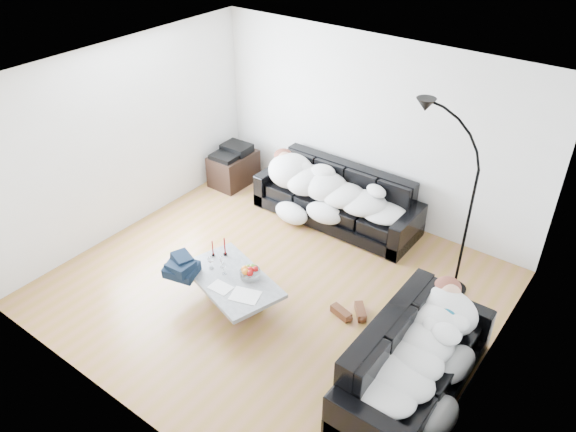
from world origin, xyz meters
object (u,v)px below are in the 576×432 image
Objects in this scene: sleeper_back at (336,184)px; floor_lamp at (468,220)px; sofa_back at (337,197)px; wine_glass_c at (223,268)px; fruit_bowl at (250,272)px; stereo at (233,151)px; wine_glass_b at (211,263)px; candle_left at (213,249)px; wine_glass_a at (222,262)px; coffee_table at (233,290)px; candle_right at (225,247)px; sleeper_right at (419,343)px; sofa_right at (416,359)px; av_cabinet at (234,169)px; shoes at (350,312)px.

floor_lamp reaches higher than sleeper_back.
sofa_back reaches higher than wine_glass_c.
fruit_bowl is (0.14, -2.07, 0.04)m from sofa_back.
wine_glass_c is 0.36× the size of stereo.
sofa_back is 2.26m from wine_glass_b.
candle_left is at bearing 128.23° from wine_glass_b.
wine_glass_b is (-0.08, -0.10, 0.01)m from wine_glass_a.
coffee_table is 0.36m from wine_glass_a.
sofa_back is at bearing 78.88° from candle_right.
wine_glass_b is 1.10× the size of wine_glass_c.
sleeper_back is 1.20× the size of sleeper_right.
fruit_bowl is 2.56m from floor_lamp.
av_cabinet is at bearing 63.70° from sofa_right.
stereo is (-2.05, 2.02, 0.14)m from fruit_bowl.
wine_glass_a is at bearing -57.08° from candle_right.
candle_right is at bearing 86.12° from sofa_right.
sleeper_right is at bearing -99.23° from floor_lamp.
sleeper_back is at bearing 47.62° from sleeper_right.
wine_glass_b is 2.70m from av_cabinet.
floor_lamp reaches higher than sofa_right.
floor_lamp is (1.86, 1.65, 0.58)m from fruit_bowl.
floor_lamp is at bearing 82.47° from shoes.
sleeper_back reaches higher than av_cabinet.
sleeper_right is 11.00× the size of wine_glass_a.
shoes is at bearing 63.16° from sleeper_right.
stereo is at bearing 131.12° from coffee_table.
wine_glass_b is at bearing -51.77° from candle_left.
wine_glass_b is at bearing -178.09° from coffee_table.
sleeper_back is 1.00× the size of floor_lamp.
sleeper_right is 1.38× the size of coffee_table.
stereo is (-4.18, 2.06, -0.05)m from sleeper_right.
candle_right is 0.33× the size of av_cabinet.
shoes is 3.53m from stereo.
coffee_table is at bearing -51.24° from stereo.
candle_right is (-0.38, -1.88, -0.14)m from sleeper_back.
sofa_right is 1.61× the size of coffee_table.
sleeper_back is 3.06m from sleeper_right.
fruit_bowl is 1.14× the size of candle_left.
sleeper_back is 1.65× the size of coffee_table.
candle_right is (-0.38, -1.93, 0.09)m from sofa_back.
stereo reaches higher than wine_glass_a.
sofa_right reaches higher than av_cabinet.
sofa_back is 1.92m from av_cabinet.
candle_right reaches higher than wine_glass_c.
wine_glass_b is at bearing 92.59° from sleeper_right.
sofa_right is at bearing -28.67° from stereo.
candle_right is at bearing 86.12° from sleeper_right.
wine_glass_a is at bearing -50.70° from av_cabinet.
sleeper_back is at bearing 154.71° from shoes.
fruit_bowl is (0.14, -2.02, -0.19)m from sleeper_back.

